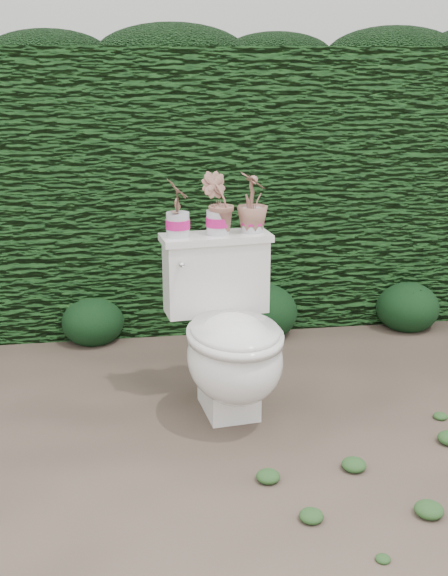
{
  "coord_description": "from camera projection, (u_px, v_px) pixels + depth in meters",
  "views": [
    {
      "loc": [
        -0.28,
        -2.8,
        1.54
      ],
      "look_at": [
        0.18,
        0.26,
        0.55
      ],
      "focal_mm": 45.0,
      "sensor_mm": 36.0,
      "label": 1
    }
  ],
  "objects": [
    {
      "name": "potted_plant_left",
      "position": [
        178.0,
        210.0,
        3.19
      ],
      "size": [
        0.1,
        0.14,
        0.25
      ],
      "primitive_type": "imported",
      "rotation": [
        0.0,
        0.0,
        1.69
      ],
      "color": "#3B7725",
      "rests_on": "toilet"
    },
    {
      "name": "potted_plant_right",
      "position": [
        253.0,
        204.0,
        3.27
      ],
      "size": [
        0.17,
        0.17,
        0.26
      ],
      "primitive_type": "imported",
      "rotation": [
        0.0,
        0.0,
        1.78
      ],
      "color": "#3B7725",
      "rests_on": "toilet"
    },
    {
      "name": "toilet",
      "position": [
        230.0,
        339.0,
        3.18
      ],
      "size": [
        0.53,
        0.72,
        0.78
      ],
      "rotation": [
        0.0,
        0.0,
        0.11
      ],
      "color": "silver",
      "rests_on": "ground"
    },
    {
      "name": "potted_plant_center",
      "position": [
        218.0,
        205.0,
        3.23
      ],
      "size": [
        0.17,
        0.15,
        0.27
      ],
      "primitive_type": "imported",
      "rotation": [
        0.0,
        0.0,
        2.85
      ],
      "color": "#3B7725",
      "rests_on": "toilet"
    },
    {
      "name": "ground",
      "position": [
        192.0,
        427.0,
        3.15
      ],
      "size": [
        60.0,
        60.0,
        0.0
      ],
      "primitive_type": "plane",
      "color": "brown",
      "rests_on": "ground"
    },
    {
      "name": "liriope_clump_2",
      "position": [
        93.0,
        316.0,
        4.09
      ],
      "size": [
        0.35,
        0.35,
        0.28
      ],
      "primitive_type": "ellipsoid",
      "color": "black",
      "rests_on": "ground"
    },
    {
      "name": "hedge",
      "position": [
        162.0,
        185.0,
        4.41
      ],
      "size": [
        8.0,
        1.0,
        1.6
      ],
      "primitive_type": "cube",
      "color": "#1C4617",
      "rests_on": "ground"
    },
    {
      "name": "liriope_clump_4",
      "position": [
        408.0,
        303.0,
        4.29
      ],
      "size": [
        0.37,
        0.37,
        0.3
      ],
      "primitive_type": "ellipsoid",
      "color": "black",
      "rests_on": "ground"
    },
    {
      "name": "house_wall",
      "position": [
        186.0,
        16.0,
        8.28
      ],
      "size": [
        8.0,
        3.5,
        4.0
      ],
      "primitive_type": "cube",
      "color": "silver",
      "rests_on": "ground"
    },
    {
      "name": "liriope_clump_3",
      "position": [
        262.0,
        307.0,
        4.17
      ],
      "size": [
        0.41,
        0.41,
        0.33
      ],
      "primitive_type": "ellipsoid",
      "color": "black",
      "rests_on": "ground"
    }
  ]
}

